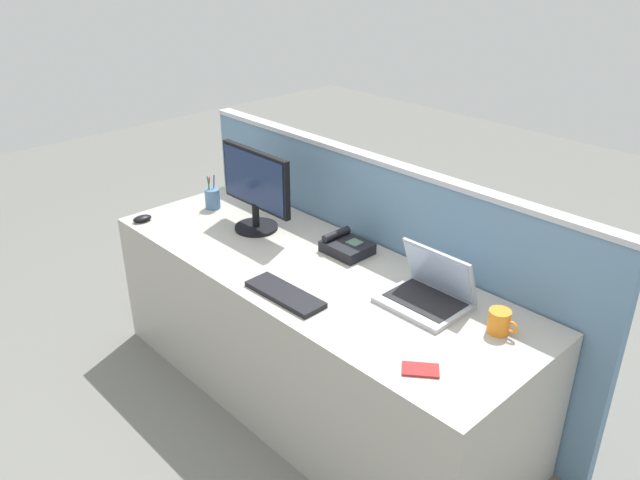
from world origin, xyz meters
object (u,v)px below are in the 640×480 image
object	(u,v)px
pen_cup	(212,198)
cell_phone_red_case	(420,370)
computer_mouse_right_hand	(142,219)
desktop_monitor	(256,186)
desk_phone	(346,246)
keyboard_main	(285,294)
coffee_mug	(499,322)
laptop	(429,290)

from	to	relation	value
pen_cup	cell_phone_red_case	size ratio (longest dim) A/B	1.43
computer_mouse_right_hand	cell_phone_red_case	distance (m)	1.79
computer_mouse_right_hand	desktop_monitor	bearing A→B (deg)	43.44
desk_phone	cell_phone_red_case	distance (m)	0.93
computer_mouse_right_hand	pen_cup	distance (m)	0.39
pen_cup	keyboard_main	bearing A→B (deg)	-18.18
desktop_monitor	keyboard_main	size ratio (longest dim) A/B	1.29
desktop_monitor	coffee_mug	size ratio (longest dim) A/B	3.94
desktop_monitor	cell_phone_red_case	distance (m)	1.36
laptop	coffee_mug	world-z (taller)	laptop
desktop_monitor	pen_cup	xyz separation A→B (m)	(-0.38, -0.01, -0.17)
cell_phone_red_case	desk_phone	bearing A→B (deg)	-158.70
laptop	desk_phone	size ratio (longest dim) A/B	1.57
pen_cup	desk_phone	bearing A→B (deg)	9.89
pen_cup	cell_phone_red_case	xyz separation A→B (m)	(1.68, -0.30, -0.05)
pen_cup	cell_phone_red_case	distance (m)	1.71
desk_phone	coffee_mug	size ratio (longest dim) A/B	1.73
computer_mouse_right_hand	pen_cup	bearing A→B (deg)	78.98
desktop_monitor	desk_phone	world-z (taller)	desktop_monitor
desk_phone	cell_phone_red_case	size ratio (longest dim) A/B	1.65
keyboard_main	pen_cup	distance (m)	1.04
desktop_monitor	pen_cup	world-z (taller)	desktop_monitor
computer_mouse_right_hand	laptop	bearing A→B (deg)	21.23
desktop_monitor	desk_phone	xyz separation A→B (m)	(0.50, 0.14, -0.20)
keyboard_main	coffee_mug	world-z (taller)	coffee_mug
cell_phone_red_case	laptop	bearing A→B (deg)	175.18
desktop_monitor	desk_phone	size ratio (longest dim) A/B	2.28
pen_cup	desktop_monitor	bearing A→B (deg)	1.90
keyboard_main	computer_mouse_right_hand	xyz separation A→B (m)	(-1.09, -0.05, 0.01)
desk_phone	pen_cup	world-z (taller)	pen_cup
desk_phone	computer_mouse_right_hand	xyz separation A→B (m)	(-0.98, -0.52, -0.01)
laptop	keyboard_main	bearing A→B (deg)	-137.46
coffee_mug	laptop	bearing A→B (deg)	-176.67
desktop_monitor	laptop	bearing A→B (deg)	3.58
cell_phone_red_case	pen_cup	bearing A→B (deg)	-139.52
computer_mouse_right_hand	desk_phone	bearing A→B (deg)	32.98
keyboard_main	pen_cup	bearing A→B (deg)	160.25
desk_phone	computer_mouse_right_hand	bearing A→B (deg)	-151.82
computer_mouse_right_hand	cell_phone_red_case	size ratio (longest dim) A/B	0.78
desktop_monitor	computer_mouse_right_hand	world-z (taller)	desktop_monitor
desk_phone	computer_mouse_right_hand	size ratio (longest dim) A/B	2.11
computer_mouse_right_hand	pen_cup	xyz separation A→B (m)	(0.11, 0.37, 0.04)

